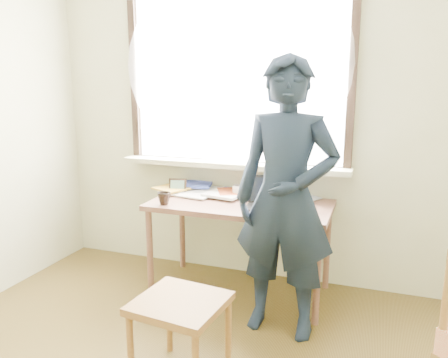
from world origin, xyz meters
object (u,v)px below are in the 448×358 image
(desk, at_px, (240,212))
(mug_white, at_px, (240,191))
(mug_dark, at_px, (164,198))
(person, at_px, (286,199))
(laptop, at_px, (269,200))
(work_chair, at_px, (180,312))

(desk, xyz_separation_m, mug_white, (-0.06, 0.16, 0.12))
(mug_dark, xyz_separation_m, person, (0.92, -0.17, 0.12))
(desk, relative_size, person, 0.76)
(mug_white, bearing_deg, desk, -70.16)
(person, bearing_deg, mug_dark, 172.26)
(laptop, height_order, person, person)
(mug_dark, distance_m, person, 0.94)
(work_chair, bearing_deg, desk, 90.38)
(laptop, bearing_deg, person, -62.49)
(laptop, relative_size, mug_dark, 3.57)
(mug_white, relative_size, person, 0.07)
(mug_white, height_order, person, person)
(desk, bearing_deg, mug_white, 109.84)
(mug_white, relative_size, work_chair, 0.23)
(desk, height_order, mug_white, mug_white)
(mug_white, xyz_separation_m, work_chair, (0.06, -1.23, -0.36))
(laptop, height_order, mug_dark, laptop)
(work_chair, xyz_separation_m, person, (0.41, 0.66, 0.48))
(desk, distance_m, laptop, 0.26)
(desk, height_order, work_chair, desk)
(desk, height_order, laptop, laptop)
(desk, relative_size, mug_dark, 13.65)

